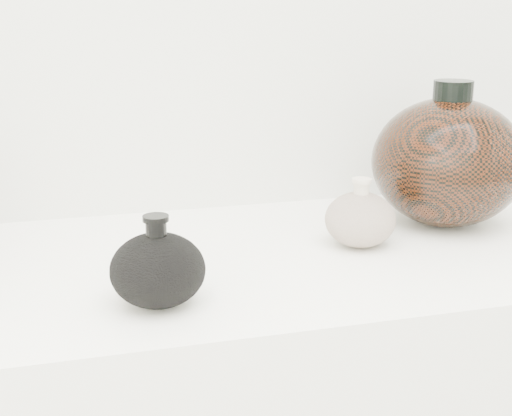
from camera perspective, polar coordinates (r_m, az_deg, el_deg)
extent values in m
cube|color=white|center=(1.01, -0.73, -4.58)|extent=(1.20, 0.50, 0.03)
ellipsoid|color=black|center=(0.84, -7.86, -4.94)|extent=(0.15, 0.15, 0.09)
cylinder|color=black|center=(0.83, -8.00, -1.69)|extent=(0.03, 0.03, 0.03)
cylinder|color=black|center=(0.82, -8.03, -0.82)|extent=(0.04, 0.04, 0.01)
ellipsoid|color=beige|center=(1.05, 8.33, -0.92)|extent=(0.10, 0.10, 0.08)
cylinder|color=beige|center=(1.03, 8.43, 1.53)|extent=(0.02, 0.02, 0.02)
cylinder|color=beige|center=(1.03, 8.46, 2.18)|extent=(0.03, 0.03, 0.01)
ellipsoid|color=black|center=(1.16, 15.08, 3.55)|extent=(0.25, 0.25, 0.20)
cylinder|color=black|center=(1.15, 15.48, 8.86)|extent=(0.06, 0.06, 0.04)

